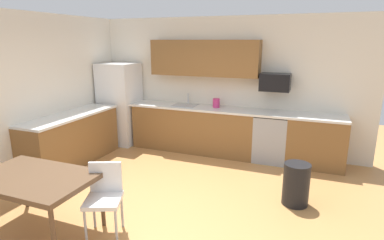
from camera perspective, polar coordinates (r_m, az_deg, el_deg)
ground_plane at (r=4.55m, az=-4.75°, el=-15.29°), size 12.00×12.00×0.00m
wall_back at (r=6.50m, az=5.33°, el=6.34°), size 5.80×0.10×2.70m
wall_left at (r=5.73m, az=-29.67°, el=3.47°), size 0.10×5.80×2.70m
cabinet_run_back at (r=6.51m, az=0.27°, el=-1.69°), size 2.55×0.60×0.90m
cabinet_run_back_right at (r=6.11m, az=21.59°, el=-3.80°), size 1.00×0.60×0.90m
cabinet_run_left at (r=6.21m, az=-20.93°, el=-3.44°), size 0.60×2.00×0.90m
countertop_back at (r=6.24m, az=4.34°, el=2.03°), size 4.80×0.64×0.04m
countertop_left at (r=6.09m, az=-21.32°, el=0.78°), size 0.64×2.00×0.04m
upper_cabinets_back at (r=6.33m, az=2.22°, el=11.19°), size 2.20×0.34×0.70m
refrigerator at (r=7.11m, az=-12.91°, el=2.90°), size 0.76×0.70×1.76m
oven_range at (r=6.14m, az=14.14°, el=-3.07°), size 0.60×0.60×0.91m
microwave at (r=6.02m, az=14.86°, el=6.65°), size 0.54×0.36×0.32m
sink_basin at (r=6.47m, az=-1.29°, el=2.14°), size 0.48×0.40×0.14m
sink_faucet at (r=6.60m, az=-0.70°, el=3.80°), size 0.02×0.02×0.24m
dining_table at (r=4.13m, az=-26.85°, el=-9.79°), size 1.40×0.90×0.72m
chair_near_table at (r=3.90m, az=-15.62°, el=-12.70°), size 0.52×0.52×0.85m
trash_bin at (r=4.68m, az=18.37°, el=-10.99°), size 0.36×0.36×0.60m
kettle at (r=6.27m, az=4.42°, el=3.02°), size 0.14×0.14×0.20m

